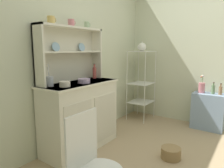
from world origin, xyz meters
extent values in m
cube|color=beige|center=(0.00, 1.62, 1.25)|extent=(3.84, 0.05, 2.50)
cube|color=silver|center=(-0.22, 1.37, 0.43)|extent=(1.03, 0.42, 0.87)
cube|color=beige|center=(-0.47, 1.16, 0.39)|extent=(0.43, 0.01, 0.61)
cube|color=beige|center=(0.03, 1.16, 0.39)|extent=(0.43, 0.01, 0.61)
cube|color=white|center=(-0.22, 1.37, 0.85)|extent=(1.06, 0.45, 0.02)
cube|color=silver|center=(-0.22, 1.57, 1.21)|extent=(0.99, 0.02, 0.69)
cube|color=silver|center=(-0.70, 1.49, 1.21)|extent=(0.02, 0.18, 0.69)
cube|color=silver|center=(0.26, 1.49, 1.21)|extent=(0.02, 0.18, 0.69)
cube|color=silver|center=(-0.22, 1.49, 1.24)|extent=(0.95, 0.16, 0.02)
cube|color=silver|center=(-0.22, 1.49, 1.54)|extent=(0.99, 0.18, 0.02)
cylinder|color=#8EB2D1|center=(-0.44, 1.53, 1.30)|extent=(0.11, 0.03, 0.11)
cylinder|color=#8EB2D1|center=(0.00, 1.53, 1.30)|extent=(0.11, 0.03, 0.11)
cylinder|color=silver|center=(1.06, 1.10, 0.62)|extent=(0.01, 0.01, 1.24)
cylinder|color=silver|center=(1.48, 1.10, 0.62)|extent=(0.01, 0.01, 1.24)
cylinder|color=silver|center=(1.06, 1.45, 0.62)|extent=(0.01, 0.01, 1.24)
cylinder|color=silver|center=(1.48, 1.45, 0.62)|extent=(0.01, 0.01, 1.24)
cube|color=silver|center=(1.27, 1.27, 1.24)|extent=(0.44, 0.37, 0.01)
cube|color=silver|center=(1.27, 1.27, 0.67)|extent=(0.44, 0.37, 0.01)
cube|color=silver|center=(1.27, 1.27, 0.32)|extent=(0.44, 0.37, 0.01)
cube|color=#849EBC|center=(1.44, 0.15, 0.29)|extent=(0.28, 0.48, 0.58)
cube|color=white|center=(-1.09, 0.52, 0.65)|extent=(0.31, 0.02, 0.40)
cylinder|color=#93754C|center=(0.18, 0.31, 0.07)|extent=(0.23, 0.23, 0.13)
cylinder|color=#DBB760|center=(-0.52, 1.49, 1.60)|extent=(0.08, 0.08, 0.09)
torus|color=#DBB760|center=(-0.47, 1.49, 1.60)|extent=(0.01, 0.05, 0.05)
cylinder|color=#D17A84|center=(-0.22, 1.49, 1.60)|extent=(0.08, 0.08, 0.09)
torus|color=#D17A84|center=(-0.17, 1.49, 1.60)|extent=(0.01, 0.05, 0.05)
cylinder|color=#9EB78E|center=(0.07, 1.49, 1.60)|extent=(0.07, 0.07, 0.08)
torus|color=#9EB78E|center=(0.11, 1.49, 1.60)|extent=(0.01, 0.05, 0.05)
cylinder|color=silver|center=(-0.53, 1.29, 0.90)|extent=(0.12, 0.12, 0.06)
cylinder|color=#B79ECC|center=(-0.22, 1.29, 0.89)|extent=(0.15, 0.15, 0.06)
cylinder|color=#B74C47|center=(0.17, 1.45, 0.94)|extent=(0.05, 0.05, 0.15)
cylinder|color=#B74C47|center=(0.17, 1.45, 1.04)|extent=(0.02, 0.02, 0.04)
cylinder|color=#4C382D|center=(0.17, 1.45, 1.07)|extent=(0.03, 0.03, 0.01)
cylinder|color=#B2B7C6|center=(-0.61, 1.45, 0.92)|extent=(0.08, 0.08, 0.11)
cylinder|color=silver|center=(-0.61, 1.47, 1.01)|extent=(0.02, 0.01, 0.20)
ellipsoid|color=silver|center=(-0.61, 1.47, 1.11)|extent=(0.02, 0.01, 0.01)
cylinder|color=silver|center=(-0.63, 1.43, 1.00)|extent=(0.03, 0.03, 0.17)
ellipsoid|color=silver|center=(-0.63, 1.43, 1.09)|extent=(0.02, 0.01, 0.01)
sphere|color=white|center=(1.27, 1.27, 1.32)|extent=(0.14, 0.14, 0.14)
sphere|color=silver|center=(1.27, 1.27, 1.40)|extent=(0.02, 0.02, 0.02)
cylinder|color=white|center=(1.37, 1.27, 1.33)|extent=(0.09, 0.02, 0.07)
torus|color=white|center=(1.19, 1.27, 1.32)|extent=(0.01, 0.09, 0.09)
cylinder|color=#D17A84|center=(1.44, 0.27, 0.66)|extent=(0.10, 0.10, 0.16)
cylinder|color=#4C844C|center=(1.46, 0.28, 0.79)|extent=(0.00, 0.01, 0.13)
sphere|color=silver|center=(1.46, 0.28, 0.85)|extent=(0.03, 0.03, 0.03)
cylinder|color=#4C844C|center=(1.44, 0.29, 0.78)|extent=(0.00, 0.01, 0.11)
sphere|color=#C67556|center=(1.44, 0.29, 0.84)|extent=(0.03, 0.03, 0.03)
cylinder|color=#4C844C|center=(1.46, 0.27, 0.79)|extent=(0.00, 0.01, 0.13)
sphere|color=#B79ECC|center=(1.46, 0.27, 0.85)|extent=(0.02, 0.02, 0.02)
cylinder|color=#6B8C60|center=(1.44, 0.10, 0.65)|extent=(0.05, 0.05, 0.13)
cylinder|color=#6B8C60|center=(1.44, 0.10, 0.74)|extent=(0.02, 0.02, 0.04)
cylinder|color=#4C382D|center=(1.44, 0.10, 0.76)|extent=(0.03, 0.03, 0.01)
cylinder|color=#99704C|center=(1.44, 0.00, 0.65)|extent=(0.05, 0.05, 0.13)
cylinder|color=#99704C|center=(1.44, 0.00, 0.73)|extent=(0.02, 0.02, 0.04)
cylinder|color=#4C382D|center=(1.44, 0.00, 0.75)|extent=(0.03, 0.03, 0.01)
camera|label=1|loc=(-2.08, -0.43, 1.28)|focal=33.27mm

